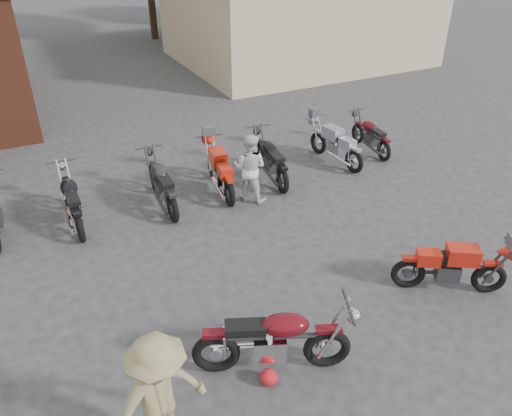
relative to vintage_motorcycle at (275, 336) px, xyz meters
name	(u,v)px	position (x,y,z in m)	size (l,w,h in m)	color
ground	(318,330)	(0.99, 0.37, -0.64)	(90.00, 90.00, 0.00)	#2E2D30
stucco_building	(297,19)	(9.49, 15.37, 1.11)	(10.00, 8.00, 3.50)	tan
vintage_motorcycle	(275,336)	(0.00, 0.00, 0.00)	(2.22, 0.73, 1.29)	#5B0B13
sportbike	(453,265)	(3.61, 0.17, -0.09)	(1.90, 0.63, 1.10)	red
helmet	(269,377)	(-0.21, -0.21, -0.52)	(0.26, 0.26, 0.24)	red
person_light	(250,168)	(1.90, 4.68, 0.17)	(0.79, 0.61, 1.62)	silver
person_tan	(161,400)	(-1.82, -0.55, 0.31)	(1.23, 0.71, 1.90)	#887E54
row_bike_2	(71,198)	(-1.92, 5.48, -0.04)	(2.07, 0.68, 1.20)	black
row_bike_3	(162,181)	(0.02, 5.35, -0.04)	(2.07, 0.68, 1.20)	#232426
row_bike_4	(220,168)	(1.46, 5.40, -0.05)	(2.04, 0.67, 1.18)	red
row_bike_5	(271,157)	(2.82, 5.40, -0.05)	(2.05, 0.68, 1.19)	black
row_bike_6	(335,142)	(4.81, 5.47, -0.07)	(1.97, 0.65, 1.14)	gray
row_bike_7	(371,133)	(6.10, 5.64, -0.12)	(1.81, 0.60, 1.05)	#490913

